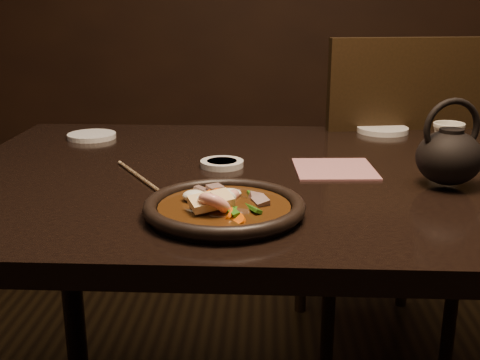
{
  "coord_description": "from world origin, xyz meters",
  "views": [
    {
      "loc": [
        -0.17,
        -1.16,
        1.08
      ],
      "look_at": [
        -0.21,
        -0.23,
        0.8
      ],
      "focal_mm": 45.0,
      "sensor_mm": 36.0,
      "label": 1
    }
  ],
  "objects_px": {
    "chair": "(386,189)",
    "plate": "(224,208)",
    "table": "(348,209)",
    "tea_cup": "(448,136)",
    "teapot": "(450,154)"
  },
  "relations": [
    {
      "from": "plate",
      "to": "teapot",
      "type": "relative_size",
      "value": 1.62
    },
    {
      "from": "chair",
      "to": "tea_cup",
      "type": "distance_m",
      "value": 0.46
    },
    {
      "from": "tea_cup",
      "to": "teapot",
      "type": "relative_size",
      "value": 0.44
    },
    {
      "from": "tea_cup",
      "to": "table",
      "type": "bearing_deg",
      "value": -142.4
    },
    {
      "from": "tea_cup",
      "to": "teapot",
      "type": "bearing_deg",
      "value": -105.62
    },
    {
      "from": "plate",
      "to": "tea_cup",
      "type": "xyz_separation_m",
      "value": [
        0.47,
        0.45,
        0.02
      ]
    },
    {
      "from": "chair",
      "to": "plate",
      "type": "relative_size",
      "value": 3.8
    },
    {
      "from": "table",
      "to": "teapot",
      "type": "height_order",
      "value": "teapot"
    },
    {
      "from": "chair",
      "to": "teapot",
      "type": "height_order",
      "value": "chair"
    },
    {
      "from": "plate",
      "to": "chair",
      "type": "bearing_deg",
      "value": 62.97
    },
    {
      "from": "plate",
      "to": "table",
      "type": "bearing_deg",
      "value": 48.23
    },
    {
      "from": "table",
      "to": "plate",
      "type": "relative_size",
      "value": 6.16
    },
    {
      "from": "table",
      "to": "tea_cup",
      "type": "bearing_deg",
      "value": 37.6
    },
    {
      "from": "table",
      "to": "tea_cup",
      "type": "xyz_separation_m",
      "value": [
        0.24,
        0.19,
        0.11
      ]
    },
    {
      "from": "teapot",
      "to": "tea_cup",
      "type": "bearing_deg",
      "value": 59.53
    }
  ]
}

